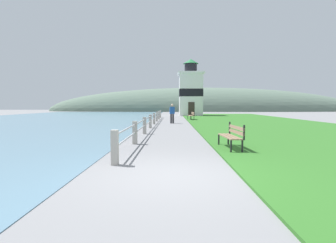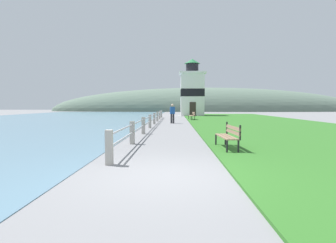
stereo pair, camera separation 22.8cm
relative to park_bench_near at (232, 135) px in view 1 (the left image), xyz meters
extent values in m
plane|color=slate|center=(-2.18, -3.43, -0.54)|extent=(160.00, 160.00, 0.00)
cube|color=#2D6623|center=(5.37, 12.41, -0.51)|extent=(12.00, 47.53, 0.06)
cube|color=slate|center=(-16.24, 12.41, -0.53)|extent=(24.00, 76.05, 0.01)
cube|color=#A8A399|center=(-3.64, -2.43, -0.07)|extent=(0.18, 0.18, 0.93)
cube|color=#A8A399|center=(-3.64, 1.28, -0.07)|extent=(0.18, 0.18, 0.93)
cube|color=#A8A399|center=(-3.64, 4.98, -0.07)|extent=(0.18, 0.18, 0.93)
cube|color=#A8A399|center=(-3.64, 8.68, -0.07)|extent=(0.18, 0.18, 0.93)
cube|color=#A8A399|center=(-3.64, 12.39, -0.07)|extent=(0.18, 0.18, 0.93)
cube|color=#A8A399|center=(-3.64, 16.09, -0.07)|extent=(0.18, 0.18, 0.93)
cube|color=#A8A399|center=(-3.64, 19.80, -0.07)|extent=(0.18, 0.18, 0.93)
cube|color=#A8A399|center=(-3.64, 23.50, -0.07)|extent=(0.18, 0.18, 0.93)
cylinder|color=#B2B2B7|center=(-3.64, 10.54, 0.25)|extent=(0.06, 25.93, 0.06)
cylinder|color=#B2B2B7|center=(-3.64, 10.54, -0.07)|extent=(0.06, 25.93, 0.06)
cube|color=#846B51|center=(-0.24, -0.01, -0.07)|extent=(0.22, 1.71, 0.04)
cube|color=#846B51|center=(-0.09, -0.01, -0.07)|extent=(0.22, 1.71, 0.04)
cube|color=#846B51|center=(0.06, 0.00, -0.07)|extent=(0.22, 1.71, 0.04)
cube|color=#846B51|center=(0.14, 0.01, 0.25)|extent=(0.16, 1.71, 0.11)
cube|color=#846B51|center=(0.14, 0.01, 0.09)|extent=(0.16, 1.71, 0.11)
cube|color=black|center=(-0.22, -0.84, -0.31)|extent=(0.05, 0.05, 0.45)
cube|color=black|center=(-0.33, 0.81, -0.31)|extent=(0.05, 0.05, 0.45)
cube|color=black|center=(0.15, -0.82, -0.31)|extent=(0.05, 0.05, 0.45)
cube|color=black|center=(0.04, 0.83, -0.31)|extent=(0.05, 0.05, 0.45)
cube|color=black|center=(0.19, -0.82, 0.16)|extent=(0.05, 0.05, 0.49)
cube|color=black|center=(0.09, 0.83, 0.16)|extent=(0.05, 0.05, 0.49)
cube|color=#846B51|center=(-0.33, 18.26, -0.07)|extent=(0.27, 2.00, 0.04)
cube|color=#846B51|center=(-0.19, 18.28, -0.07)|extent=(0.27, 2.00, 0.04)
cube|color=#846B51|center=(-0.04, 18.29, -0.07)|extent=(0.27, 2.00, 0.04)
cube|color=#846B51|center=(0.05, 18.29, 0.25)|extent=(0.21, 1.99, 0.11)
cube|color=#846B51|center=(0.05, 18.29, 0.09)|extent=(0.21, 1.99, 0.11)
cube|color=black|center=(-0.30, 17.29, -0.31)|extent=(0.05, 0.05, 0.45)
cube|color=black|center=(-0.45, 19.23, -0.31)|extent=(0.05, 0.05, 0.45)
cube|color=black|center=(0.07, 17.32, -0.31)|extent=(0.05, 0.05, 0.45)
cube|color=black|center=(-0.08, 19.26, -0.31)|extent=(0.05, 0.05, 0.45)
cube|color=black|center=(0.12, 17.32, 0.16)|extent=(0.05, 0.05, 0.49)
cube|color=black|center=(-0.03, 19.26, 0.16)|extent=(0.05, 0.05, 0.49)
cube|color=white|center=(0.59, 29.86, 2.52)|extent=(3.35, 3.35, 6.12)
cube|color=black|center=(0.59, 29.86, 2.83)|extent=(3.39, 3.39, 1.10)
cube|color=white|center=(0.59, 29.86, 5.71)|extent=(3.85, 3.85, 0.25)
cylinder|color=black|center=(0.59, 29.86, 6.48)|extent=(1.84, 1.84, 1.29)
cone|color=#23703D|center=(0.59, 29.86, 7.47)|extent=(2.30, 2.30, 0.71)
cube|color=#332823|center=(0.59, 28.17, 0.46)|extent=(0.90, 0.06, 2.00)
cylinder|color=#28282D|center=(-2.23, 13.26, -0.13)|extent=(0.15, 0.15, 0.82)
cylinder|color=#28282D|center=(-2.05, 13.29, -0.13)|extent=(0.15, 0.15, 0.82)
cube|color=#1E4C99|center=(-2.14, 13.28, 0.59)|extent=(0.44, 0.30, 0.61)
sphere|color=tan|center=(-2.14, 13.28, 1.02)|extent=(0.22, 0.22, 0.22)
ellipsoid|color=#566B5B|center=(5.82, 58.26, -0.54)|extent=(80.00, 16.00, 12.00)
camera|label=1|loc=(-2.12, -9.25, 1.05)|focal=28.00mm
camera|label=2|loc=(-1.89, -9.25, 1.05)|focal=28.00mm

